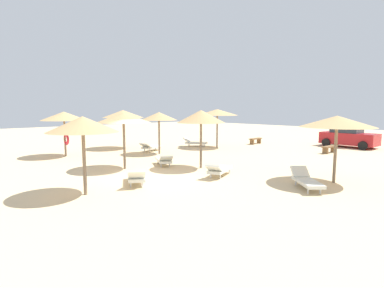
{
  "coord_description": "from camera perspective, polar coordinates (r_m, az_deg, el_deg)",
  "views": [
    {
      "loc": [
        11.14,
        -7.52,
        3.03
      ],
      "look_at": [
        0.0,
        3.0,
        1.2
      ],
      "focal_mm": 28.21,
      "sensor_mm": 36.0,
      "label": 1
    }
  ],
  "objects": [
    {
      "name": "ground_plane",
      "position": [
        13.77,
        -9.16,
        -5.98
      ],
      "size": [
        80.0,
        80.0,
        0.0
      ],
      "primitive_type": "plane",
      "color": "beige"
    },
    {
      "name": "parasol_0",
      "position": [
        11.01,
        -19.97,
        3.46
      ],
      "size": [
        2.43,
        2.43,
        2.75
      ],
      "color": "#75604C",
      "rests_on": "ground"
    },
    {
      "name": "parasol_1",
      "position": [
        20.0,
        -6.27,
        5.23
      ],
      "size": [
        2.4,
        2.4,
        2.77
      ],
      "color": "#75604C",
      "rests_on": "ground"
    },
    {
      "name": "parasol_2",
      "position": [
        13.37,
        25.73,
        3.82
      ],
      "size": [
        2.9,
        2.9,
        2.73
      ],
      "color": "#75604C",
      "rests_on": "ground"
    },
    {
      "name": "parasol_3",
      "position": [
        15.24,
        -12.82,
        4.85
      ],
      "size": [
        2.68,
        2.68,
        2.81
      ],
      "color": "#75604C",
      "rests_on": "ground"
    },
    {
      "name": "parasol_4",
      "position": [
        15.08,
        1.71,
        5.19
      ],
      "size": [
        2.41,
        2.41,
        2.93
      ],
      "color": "#75604C",
      "rests_on": "ground"
    },
    {
      "name": "parasol_5",
      "position": [
        23.26,
        4.8,
        5.98
      ],
      "size": [
        3.15,
        3.15,
        2.95
      ],
      "color": "#75604C",
      "rests_on": "ground"
    },
    {
      "name": "parasol_6",
      "position": [
        23.2,
        -12.92,
        5.55
      ],
      "size": [
        3.04,
        3.04,
        2.88
      ],
      "color": "#75604C",
      "rests_on": "ground"
    },
    {
      "name": "parasol_7",
      "position": [
        20.44,
        -23.06,
        4.8
      ],
      "size": [
        2.78,
        2.78,
        2.81
      ],
      "color": "#75604C",
      "rests_on": "ground"
    },
    {
      "name": "lounger_0",
      "position": [
        12.33,
        -10.54,
        -6.01
      ],
      "size": [
        1.94,
        1.52,
        0.74
      ],
      "color": "silver",
      "rests_on": "ground"
    },
    {
      "name": "lounger_1",
      "position": [
        21.48,
        -7.71,
        -0.52
      ],
      "size": [
        1.11,
        2.01,
        0.64
      ],
      "color": "silver",
      "rests_on": "ground"
    },
    {
      "name": "lounger_2",
      "position": [
        12.28,
        20.77,
        -6.41
      ],
      "size": [
        1.83,
        1.74,
        0.7
      ],
      "color": "silver",
      "rests_on": "ground"
    },
    {
      "name": "lounger_3",
      "position": [
        16.0,
        -5.33,
        -3.0
      ],
      "size": [
        1.98,
        1.48,
        0.66
      ],
      "color": "silver",
      "rests_on": "ground"
    },
    {
      "name": "lounger_4",
      "position": [
        13.53,
        5.18,
        -4.8
      ],
      "size": [
        1.28,
        2.01,
        0.67
      ],
      "color": "silver",
      "rests_on": "ground"
    },
    {
      "name": "lounger_5",
      "position": [
        23.9,
        0.49,
        0.3
      ],
      "size": [
        1.93,
        1.54,
        0.74
      ],
      "color": "silver",
      "rests_on": "ground"
    },
    {
      "name": "bench_0",
      "position": [
        22.38,
        24.58,
        -0.69
      ],
      "size": [
        0.53,
        1.53,
        0.49
      ],
      "color": "brown",
      "rests_on": "ground"
    },
    {
      "name": "bench_1",
      "position": [
        26.13,
        11.92,
        0.77
      ],
      "size": [
        0.48,
        1.52,
        0.49
      ],
      "color": "brown",
      "rests_on": "ground"
    },
    {
      "name": "parked_car",
      "position": [
        26.45,
        27.45,
        1.26
      ],
      "size": [
        4.07,
        2.12,
        1.72
      ],
      "color": "#B21E23",
      "rests_on": "ground"
    }
  ]
}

